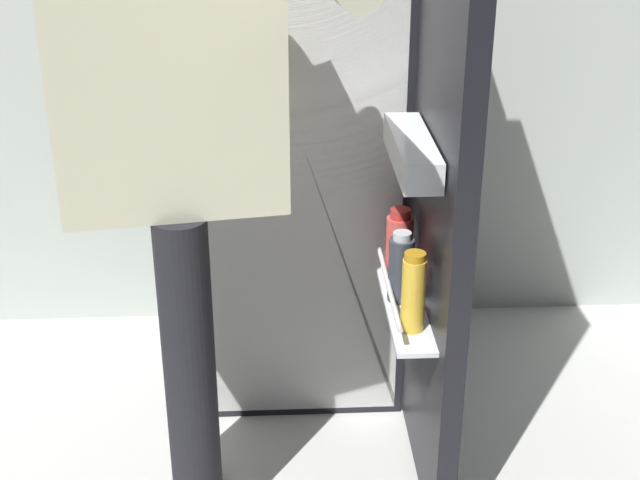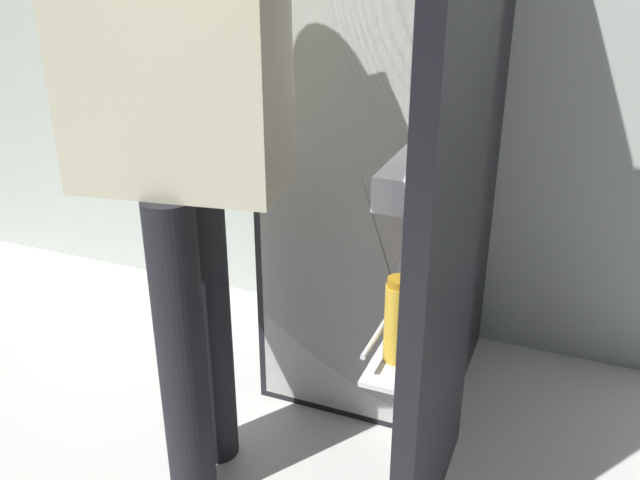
% 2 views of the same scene
% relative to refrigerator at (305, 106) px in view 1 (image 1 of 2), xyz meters
% --- Properties ---
extents(ground_plane, '(6.14, 6.14, 0.00)m').
position_rel_refrigerator_xyz_m(ground_plane, '(-0.02, -0.51, -0.87)').
color(ground_plane, silver).
extents(refrigerator, '(0.64, 1.18, 1.74)m').
position_rel_refrigerator_xyz_m(refrigerator, '(0.00, 0.00, 0.00)').
color(refrigerator, black).
rests_on(refrigerator, ground_plane).
extents(person, '(0.64, 0.74, 1.67)m').
position_rel_refrigerator_xyz_m(person, '(-0.29, -0.62, 0.14)').
color(person, black).
rests_on(person, ground_plane).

